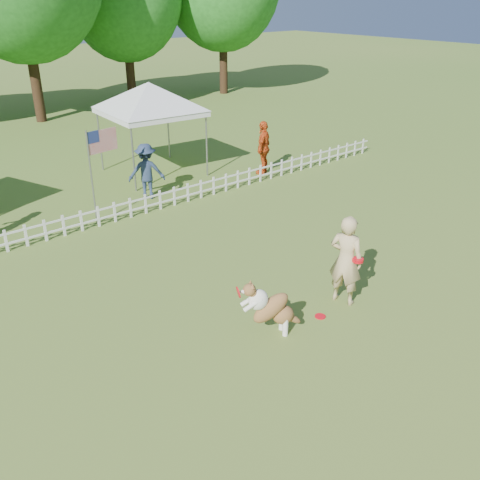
# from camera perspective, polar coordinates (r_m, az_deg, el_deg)

# --- Properties ---
(ground) EXTENTS (120.00, 120.00, 0.00)m
(ground) POSITION_cam_1_polar(r_m,az_deg,el_deg) (10.65, 6.10, -9.22)
(ground) COLOR #416F23
(ground) RESTS_ON ground
(picket_fence) EXTENTS (22.00, 0.08, 0.60)m
(picket_fence) POSITION_cam_1_polar(r_m,az_deg,el_deg) (15.59, -12.41, 3.15)
(picket_fence) COLOR white
(picket_fence) RESTS_ON ground
(handler) EXTENTS (0.66, 0.82, 1.94)m
(handler) POSITION_cam_1_polar(r_m,az_deg,el_deg) (11.14, 11.23, -2.12)
(handler) COLOR tan
(handler) RESTS_ON ground
(dog) EXTENTS (1.20, 0.82, 1.18)m
(dog) POSITION_cam_1_polar(r_m,az_deg,el_deg) (10.08, 3.41, -7.23)
(dog) COLOR brown
(dog) RESTS_ON ground
(frisbee_on_turf) EXTENTS (0.26, 0.26, 0.02)m
(frisbee_on_turf) POSITION_cam_1_polar(r_m,az_deg,el_deg) (11.00, 8.55, -8.06)
(frisbee_on_turf) COLOR red
(frisbee_on_turf) RESTS_ON ground
(canopy_tent_right) EXTENTS (3.21, 3.21, 3.11)m
(canopy_tent_right) POSITION_cam_1_polar(r_m,az_deg,el_deg) (19.26, -9.41, 11.51)
(canopy_tent_right) COLOR silver
(canopy_tent_right) RESTS_ON ground
(flag_pole) EXTENTS (1.02, 0.28, 2.64)m
(flag_pole) POSITION_cam_1_polar(r_m,az_deg,el_deg) (15.17, -15.54, 6.31)
(flag_pole) COLOR gray
(flag_pole) RESTS_ON ground
(spectator_b) EXTENTS (1.30, 1.11, 1.75)m
(spectator_b) POSITION_cam_1_polar(r_m,az_deg,el_deg) (16.97, -9.96, 7.22)
(spectator_b) COLOR #24324D
(spectator_b) RESTS_ON ground
(spectator_c) EXTENTS (1.18, 0.95, 1.88)m
(spectator_c) POSITION_cam_1_polar(r_m,az_deg,el_deg) (19.15, 2.52, 9.84)
(spectator_c) COLOR #C54417
(spectator_c) RESTS_ON ground
(tree_right) EXTENTS (6.20, 6.20, 10.40)m
(tree_right) POSITION_cam_1_polar(r_m,az_deg,el_deg) (32.44, -12.19, 23.24)
(tree_right) COLOR #1F611B
(tree_right) RESTS_ON ground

